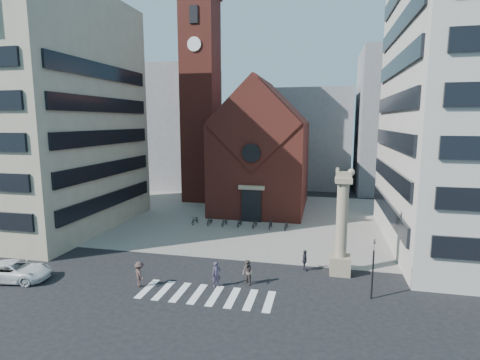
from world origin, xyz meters
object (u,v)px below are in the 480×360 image
object	(u,v)px
pedestrian_0	(216,274)
pedestrian_1	(248,273)
lion_column	(341,233)
traffic_light	(373,268)
white_car	(14,271)
pedestrian_2	(305,260)
scooter_0	(195,220)

from	to	relation	value
pedestrian_0	pedestrian_1	bearing A→B (deg)	-18.27
lion_column	traffic_light	xyz separation A→B (m)	(1.99, -4.00, -1.17)
white_car	pedestrian_0	bearing A→B (deg)	-91.56
pedestrian_2	scooter_0	xyz separation A→B (m)	(-13.56, 11.34, -0.33)
white_car	pedestrian_1	bearing A→B (deg)	-90.11
lion_column	pedestrian_1	bearing A→B (deg)	-151.64
pedestrian_0	white_car	bearing A→B (deg)	150.46
scooter_0	pedestrian_0	bearing A→B (deg)	-61.47
traffic_light	pedestrian_1	size ratio (longest dim) A/B	2.23
traffic_light	pedestrian_2	xyz separation A→B (m)	(-4.82, 4.00, -1.40)
traffic_light	pedestrian_1	world-z (taller)	traffic_light
traffic_light	scooter_0	world-z (taller)	traffic_light
pedestrian_0	scooter_0	distance (m)	17.46
lion_column	traffic_light	bearing A→B (deg)	-63.54
pedestrian_1	pedestrian_2	size ratio (longest dim) A/B	1.09
lion_column	scooter_0	bearing A→B (deg)	145.32
pedestrian_1	scooter_0	bearing A→B (deg)	161.80
pedestrian_2	lion_column	bearing A→B (deg)	-89.98
lion_column	pedestrian_1	size ratio (longest dim) A/B	4.50
pedestrian_2	scooter_0	world-z (taller)	pedestrian_2
traffic_light	pedestrian_2	world-z (taller)	traffic_light
pedestrian_0	traffic_light	bearing A→B (deg)	-35.52
scooter_0	pedestrian_1	bearing A→B (deg)	-53.91
lion_column	traffic_light	distance (m)	4.62
traffic_light	pedestrian_2	bearing A→B (deg)	140.34
traffic_light	scooter_0	xyz separation A→B (m)	(-18.38, 15.34, -1.74)
traffic_light	pedestrian_0	distance (m)	11.19
pedestrian_0	scooter_0	xyz separation A→B (m)	(-7.29, 15.87, -0.41)
pedestrian_1	traffic_light	bearing A→B (deg)	37.78
pedestrian_0	pedestrian_2	size ratio (longest dim) A/B	1.08
white_car	pedestrian_1	world-z (taller)	pedestrian_1
white_car	pedestrian_1	xyz separation A→B (m)	(17.86, 3.19, 0.20)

